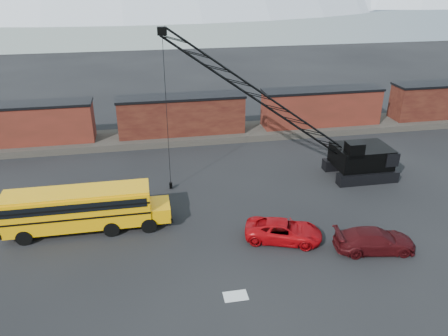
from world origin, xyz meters
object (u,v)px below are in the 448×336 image
(crawler_crane, at_px, (281,109))
(school_bus, at_px, (84,208))
(maroon_suv, at_px, (375,240))
(red_pickup, at_px, (284,231))

(crawler_crane, bearing_deg, school_bus, -162.07)
(maroon_suv, xyz_separation_m, crawler_crane, (-3.33, 11.27, 5.82))
(red_pickup, relative_size, maroon_suv, 0.99)
(school_bus, distance_m, red_pickup, 14.17)
(school_bus, relative_size, maroon_suv, 2.17)
(school_bus, xyz_separation_m, maroon_suv, (19.18, -6.14, -1.02))
(red_pickup, height_order, crawler_crane, crawler_crane)
(maroon_suv, bearing_deg, crawler_crane, 24.25)
(school_bus, xyz_separation_m, crawler_crane, (15.86, 5.13, 4.81))
(maroon_suv, bearing_deg, red_pickup, 75.64)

